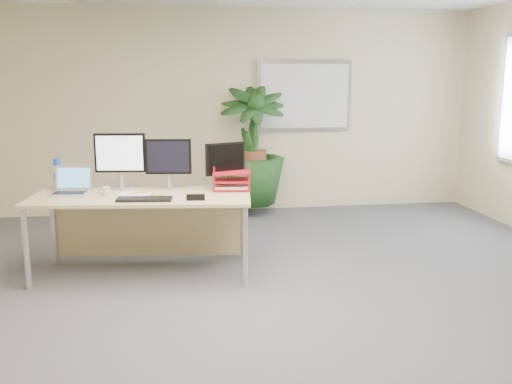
{
  "coord_description": "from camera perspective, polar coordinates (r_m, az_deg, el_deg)",
  "views": [
    {
      "loc": [
        -0.63,
        -3.65,
        1.82
      ],
      "look_at": [
        -0.02,
        0.35,
        0.99
      ],
      "focal_mm": 40.0,
      "sensor_mm": 36.0,
      "label": 1
    }
  ],
  "objects": [
    {
      "name": "whiteboard",
      "position": [
        7.84,
        4.86,
        9.54
      ],
      "size": [
        1.3,
        0.04,
        0.95
      ],
      "color": "#A9A9AD",
      "rests_on": "back_wall"
    },
    {
      "name": "keyboard",
      "position": [
        5.03,
        -11.1,
        -0.71
      ],
      "size": [
        0.49,
        0.21,
        0.03
      ],
      "primitive_type": "cube",
      "rotation": [
        0.0,
        0.0,
        -0.12
      ],
      "color": "black",
      "rests_on": "desk"
    },
    {
      "name": "monitor_left",
      "position": [
        5.55,
        -13.42,
        3.4
      ],
      "size": [
        0.48,
        0.22,
        0.53
      ],
      "color": "silver",
      "rests_on": "desk"
    },
    {
      "name": "stapler",
      "position": [
        4.98,
        -6.05,
        -0.53
      ],
      "size": [
        0.16,
        0.06,
        0.05
      ],
      "primitive_type": "cube",
      "rotation": [
        0.0,
        0.0,
        -0.12
      ],
      "color": "black",
      "rests_on": "desk"
    },
    {
      "name": "laptop",
      "position": [
        5.51,
        -17.97,
        0.5
      ],
      "size": [
        0.37,
        0.33,
        0.24
      ],
      "color": "silver",
      "rests_on": "desk"
    },
    {
      "name": "floor_plant",
      "position": [
        7.49,
        -0.48,
        3.34
      ],
      "size": [
        0.91,
        0.91,
        1.5
      ],
      "primitive_type": "imported",
      "rotation": [
        0.0,
        0.0,
        -0.08
      ],
      "color": "#173714",
      "rests_on": "floor"
    },
    {
      "name": "spiral_notebook",
      "position": [
        5.29,
        -12.12,
        -0.23
      ],
      "size": [
        0.33,
        0.3,
        0.01
      ],
      "primitive_type": "cube",
      "rotation": [
        0.0,
        0.0,
        -0.46
      ],
      "color": "white",
      "rests_on": "desk"
    },
    {
      "name": "monitor_right",
      "position": [
        5.46,
        -8.74,
        3.12
      ],
      "size": [
        0.43,
        0.2,
        0.48
      ],
      "color": "silver",
      "rests_on": "desk"
    },
    {
      "name": "desk",
      "position": [
        5.42,
        -11.12,
        -1.71
      ],
      "size": [
        2.06,
        1.06,
        0.76
      ],
      "color": "tan",
      "rests_on": "floor"
    },
    {
      "name": "back_wall",
      "position": [
        7.69,
        -4.04,
        8.02
      ],
      "size": [
        7.0,
        0.04,
        2.7
      ],
      "primitive_type": "cube",
      "color": "beige",
      "rests_on": "floor"
    },
    {
      "name": "floor",
      "position": [
        4.13,
        1.02,
        -14.62
      ],
      "size": [
        8.0,
        8.0,
        0.0
      ],
      "primitive_type": "plane",
      "color": "#4C4D52",
      "rests_on": "ground"
    },
    {
      "name": "orange_pen",
      "position": [
        5.3,
        -11.76,
        -0.07
      ],
      "size": [
        0.14,
        0.07,
        0.01
      ],
      "primitive_type": "cylinder",
      "rotation": [
        0.0,
        1.57,
        0.41
      ],
      "color": "orange",
      "rests_on": "spiral_notebook"
    },
    {
      "name": "yellow_highlighter",
      "position": [
        5.18,
        -9.81,
        -0.36
      ],
      "size": [
        0.12,
        0.05,
        0.02
      ],
      "primitive_type": "cylinder",
      "rotation": [
        0.0,
        1.57,
        -0.28
      ],
      "color": "gold",
      "rests_on": "desk"
    },
    {
      "name": "coffee_mug",
      "position": [
        5.3,
        -14.79,
        0.06
      ],
      "size": [
        0.11,
        0.07,
        0.08
      ],
      "color": "silver",
      "rests_on": "desk"
    },
    {
      "name": "monitor_dark",
      "position": [
        5.43,
        -3.09,
        2.97
      ],
      "size": [
        0.38,
        0.18,
        0.44
      ],
      "color": "silver",
      "rests_on": "desk"
    },
    {
      "name": "water_bottle",
      "position": [
        5.74,
        -19.19,
        1.66
      ],
      "size": [
        0.08,
        0.08,
        0.29
      ],
      "color": "white",
      "rests_on": "desk"
    },
    {
      "name": "letter_tray",
      "position": [
        5.41,
        -2.45,
        1.02
      ],
      "size": [
        0.38,
        0.31,
        0.16
      ],
      "color": "#A81421",
      "rests_on": "desk"
    }
  ]
}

